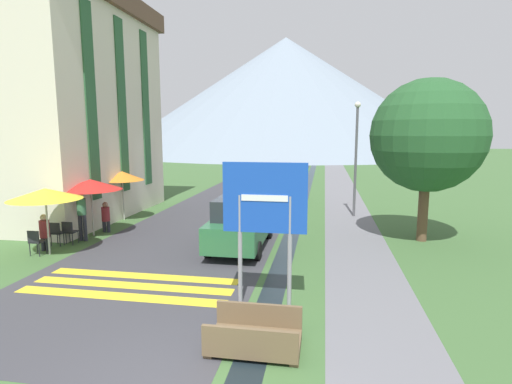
# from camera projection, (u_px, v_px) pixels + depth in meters

# --- Properties ---
(ground_plane) EXTENTS (160.00, 160.00, 0.00)m
(ground_plane) POSITION_uv_depth(u_px,v_px,m) (285.00, 195.00, 25.51)
(ground_plane) COLOR #3D6033
(road) EXTENTS (6.40, 60.00, 0.01)m
(road) POSITION_uv_depth(u_px,v_px,m) (268.00, 177.00, 35.68)
(road) COLOR #38383D
(road) RESTS_ON ground_plane
(footpath) EXTENTS (2.20, 60.00, 0.01)m
(footpath) POSITION_uv_depth(u_px,v_px,m) (338.00, 178.00, 34.66)
(footpath) COLOR slate
(footpath) RESTS_ON ground_plane
(drainage_channel) EXTENTS (0.60, 60.00, 0.00)m
(drainage_channel) POSITION_uv_depth(u_px,v_px,m) (310.00, 178.00, 35.06)
(drainage_channel) COLOR black
(drainage_channel) RESTS_ON ground_plane
(crosswalk_marking) EXTENTS (5.44, 1.84, 0.01)m
(crosswalk_marking) POSITION_uv_depth(u_px,v_px,m) (132.00, 285.00, 10.46)
(crosswalk_marking) COLOR yellow
(crosswalk_marking) RESTS_ON ground_plane
(mountain_distant) EXTENTS (69.32, 69.32, 22.62)m
(mountain_distant) POSITION_uv_depth(u_px,v_px,m) (285.00, 96.00, 80.71)
(mountain_distant) COLOR gray
(mountain_distant) RESTS_ON ground_plane
(hotel_building) EXTENTS (5.83, 9.48, 10.28)m
(hotel_building) POSITION_uv_depth(u_px,v_px,m) (68.00, 98.00, 18.45)
(hotel_building) COLOR beige
(hotel_building) RESTS_ON ground_plane
(road_sign) EXTENTS (1.92, 0.11, 3.33)m
(road_sign) POSITION_uv_depth(u_px,v_px,m) (265.00, 211.00, 9.00)
(road_sign) COLOR gray
(road_sign) RESTS_ON ground_plane
(footbridge) EXTENTS (1.70, 1.10, 0.65)m
(footbridge) POSITION_uv_depth(u_px,v_px,m) (255.00, 337.00, 7.40)
(footbridge) COLOR brown
(footbridge) RESTS_ON ground_plane
(parked_car_near) EXTENTS (1.79, 4.29, 1.82)m
(parked_car_near) POSITION_uv_depth(u_px,v_px,m) (241.00, 222.00, 13.81)
(parked_car_near) COLOR #28663D
(parked_car_near) RESTS_ON ground_plane
(parked_car_far) EXTENTS (1.82, 4.23, 1.82)m
(parked_car_far) POSITION_uv_depth(u_px,v_px,m) (270.00, 185.00, 23.31)
(parked_car_far) COLOR silver
(parked_car_far) RESTS_ON ground_plane
(cafe_chair_nearest) EXTENTS (0.40, 0.40, 0.85)m
(cafe_chair_nearest) POSITION_uv_depth(u_px,v_px,m) (36.00, 240.00, 12.94)
(cafe_chair_nearest) COLOR #232328
(cafe_chair_nearest) RESTS_ON ground_plane
(cafe_chair_near_right) EXTENTS (0.40, 0.40, 0.85)m
(cafe_chair_near_right) POSITION_uv_depth(u_px,v_px,m) (69.00, 231.00, 14.21)
(cafe_chair_near_right) COLOR #232328
(cafe_chair_near_right) RESTS_ON ground_plane
(cafe_chair_near_left) EXTENTS (0.40, 0.40, 0.85)m
(cafe_chair_near_left) POSITION_uv_depth(u_px,v_px,m) (57.00, 232.00, 14.08)
(cafe_chair_near_left) COLOR #232328
(cafe_chair_near_left) RESTS_ON ground_plane
(cafe_umbrella_front_yellow) EXTENTS (2.28, 2.28, 2.20)m
(cafe_umbrella_front_yellow) POSITION_uv_depth(u_px,v_px,m) (45.00, 194.00, 12.86)
(cafe_umbrella_front_yellow) COLOR #B7B2A8
(cafe_umbrella_front_yellow) RESTS_ON ground_plane
(cafe_umbrella_middle_red) EXTENTS (2.31, 2.31, 2.21)m
(cafe_umbrella_middle_red) POSITION_uv_depth(u_px,v_px,m) (91.00, 185.00, 15.23)
(cafe_umbrella_middle_red) COLOR #B7B2A8
(cafe_umbrella_middle_red) RESTS_ON ground_plane
(cafe_umbrella_rear_orange) EXTENTS (1.93, 1.93, 2.23)m
(cafe_umbrella_rear_orange) POSITION_uv_depth(u_px,v_px,m) (122.00, 176.00, 18.05)
(cafe_umbrella_rear_orange) COLOR #B7B2A8
(cafe_umbrella_rear_orange) RESTS_ON ground_plane
(person_seated_far) EXTENTS (0.32, 0.32, 1.26)m
(person_seated_far) POSITION_uv_depth(u_px,v_px,m) (44.00, 231.00, 13.46)
(person_seated_far) COLOR #282833
(person_seated_far) RESTS_ON ground_plane
(person_standing_terrace) EXTENTS (0.32, 0.32, 1.79)m
(person_standing_terrace) POSITION_uv_depth(u_px,v_px,m) (82.00, 213.00, 14.64)
(person_standing_terrace) COLOR #282833
(person_standing_terrace) RESTS_ON ground_plane
(person_seated_near) EXTENTS (0.32, 0.32, 1.23)m
(person_seated_near) POSITION_uv_depth(u_px,v_px,m) (106.00, 216.00, 15.97)
(person_seated_near) COLOR #282833
(person_seated_near) RESTS_ON ground_plane
(streetlamp) EXTENTS (0.28, 0.28, 5.38)m
(streetlamp) POSITION_uv_depth(u_px,v_px,m) (356.00, 150.00, 18.66)
(streetlamp) COLOR #515156
(streetlamp) RESTS_ON ground_plane
(tree_by_path) EXTENTS (4.05, 4.05, 5.89)m
(tree_by_path) POSITION_uv_depth(u_px,v_px,m) (428.00, 136.00, 14.24)
(tree_by_path) COLOR brown
(tree_by_path) RESTS_ON ground_plane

